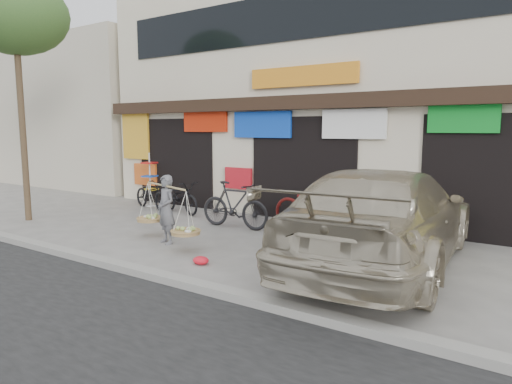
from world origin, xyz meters
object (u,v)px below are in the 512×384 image
Objects in this scene: bike_3 at (151,194)px; bike_1 at (235,205)px; bike_0 at (180,197)px; bike_2 at (315,207)px; suv at (384,217)px; street_tree at (15,16)px; street_vendor at (166,213)px; display_rack at (150,185)px.

bike_1 is at bearing -86.71° from bike_3.
bike_0 is 0.81× the size of bike_2.
bike_1 and bike_2 have the same top height.
bike_0 is 6.70m from suv.
bike_2 is at bearing 24.59° from street_tree.
street_vendor reaches higher than bike_2.
bike_1 is at bearing 23.89° from street_tree.
bike_0 is at bearing -19.30° from suv.
suv is (9.08, 1.26, -4.32)m from street_tree.
bike_2 is 5.86m from display_rack.
suv is at bearing 7.92° from street_tree.
bike_2 is (2.00, 2.86, -0.09)m from street_vendor.
bike_2 is at bearing -65.60° from bike_1.
street_vendor is 3.49m from bike_2.
street_tree reaches higher than street_vendor.
street_tree is 7.24m from bike_1.
bike_1 is at bearing -91.85° from bike_0.
bike_2 is at bearing -73.69° from bike_0.
bike_0 is (-2.20, 2.73, -0.20)m from street_vendor.
bike_0 is 0.93× the size of bike_1.
display_rack is at bearing 72.38° from bike_1.
display_rack reaches higher than bike_1.
street_tree is 3.53× the size of bike_3.
suv reaches higher than bike_0.
street_vendor is 0.35× the size of suv.
street_tree is at bearing 169.04° from bike_3.
bike_2 is at bearing -43.64° from suv.
bike_0 and bike_3 have the same top height.
suv is (6.46, -1.73, 0.40)m from bike_0.
street_tree is 6.61m from street_vendor.
suv is at bearing -128.31° from bike_2.
display_rack reaches higher than bike_3.
bike_1 is (0.28, 2.00, -0.09)m from street_vendor.
street_vendor is 1.21× the size of bike_0.
street_vendor is 1.21× the size of bike_3.
display_rack is at bearing 63.78° from bike_3.
display_rack is at bearing 88.30° from bike_2.
street_vendor is 1.12× the size of bike_1.
bike_1 is (5.10, 2.26, -4.61)m from street_tree.
street_vendor is 0.98× the size of bike_2.
bike_3 is 0.65m from display_rack.
suv is at bearing -88.15° from bike_3.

